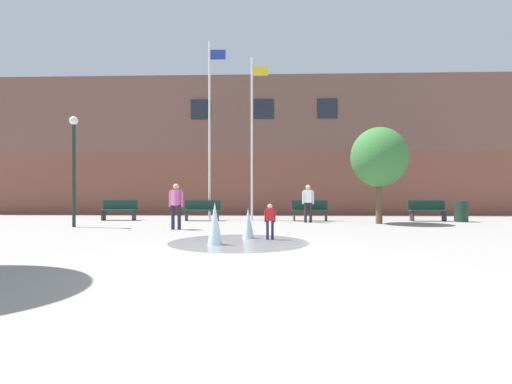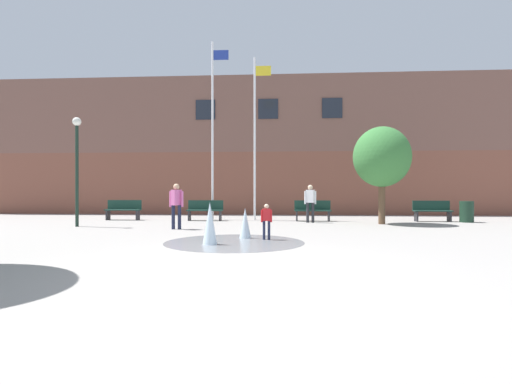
{
  "view_description": "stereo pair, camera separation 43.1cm",
  "coord_description": "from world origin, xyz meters",
  "px_view_note": "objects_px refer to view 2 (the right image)",
  "views": [
    {
      "loc": [
        0.38,
        -6.65,
        1.36
      ],
      "look_at": [
        -0.14,
        7.44,
        1.3
      ],
      "focal_mm": 28.0,
      "sensor_mm": 36.0,
      "label": 1
    },
    {
      "loc": [
        0.81,
        -6.63,
        1.36
      ],
      "look_at": [
        -0.14,
        7.44,
        1.3
      ],
      "focal_mm": 28.0,
      "sensor_mm": 36.0,
      "label": 2
    }
  ],
  "objects_px": {
    "adult_watching": "(310,200)",
    "teen_by_trashcan": "(176,203)",
    "child_in_fountain": "(266,219)",
    "trash_can": "(467,212)",
    "flagpole_right": "(255,133)",
    "park_bench_under_left_flagpole": "(205,210)",
    "park_bench_center": "(313,210)",
    "street_tree_near_building": "(382,157)",
    "park_bench_far_right": "(432,210)",
    "flagpole_left": "(213,125)",
    "park_bench_left_of_flagpoles": "(123,209)",
    "lamp_post_left_lane": "(77,156)"
  },
  "relations": [
    {
      "from": "park_bench_far_right",
      "to": "flagpole_right",
      "type": "distance_m",
      "value": 8.54
    },
    {
      "from": "park_bench_under_left_flagpole",
      "to": "flagpole_right",
      "type": "xyz_separation_m",
      "value": [
        2.22,
        0.67,
        3.51
      ]
    },
    {
      "from": "lamp_post_left_lane",
      "to": "park_bench_under_left_flagpole",
      "type": "bearing_deg",
      "value": 37.79
    },
    {
      "from": "park_bench_far_right",
      "to": "flagpole_left",
      "type": "distance_m",
      "value": 10.51
    },
    {
      "from": "street_tree_near_building",
      "to": "park_bench_left_of_flagpoles",
      "type": "bearing_deg",
      "value": 172.38
    },
    {
      "from": "park_bench_left_of_flagpoles",
      "to": "teen_by_trashcan",
      "type": "distance_m",
      "value": 5.53
    },
    {
      "from": "park_bench_left_of_flagpoles",
      "to": "teen_by_trashcan",
      "type": "relative_size",
      "value": 1.01
    },
    {
      "from": "park_bench_far_right",
      "to": "flagpole_left",
      "type": "xyz_separation_m",
      "value": [
        -9.74,
        0.52,
        3.9
      ]
    },
    {
      "from": "flagpole_right",
      "to": "adult_watching",
      "type": "bearing_deg",
      "value": -31.39
    },
    {
      "from": "child_in_fountain",
      "to": "teen_by_trashcan",
      "type": "distance_m",
      "value": 4.28
    },
    {
      "from": "park_bench_left_of_flagpoles",
      "to": "flagpole_left",
      "type": "bearing_deg",
      "value": 7.34
    },
    {
      "from": "adult_watching",
      "to": "teen_by_trashcan",
      "type": "xyz_separation_m",
      "value": [
        -4.86,
        -3.21,
        0.0
      ]
    },
    {
      "from": "park_bench_far_right",
      "to": "street_tree_near_building",
      "type": "bearing_deg",
      "value": -149.03
    },
    {
      "from": "adult_watching",
      "to": "trash_can",
      "type": "bearing_deg",
      "value": 27.95
    },
    {
      "from": "flagpole_right",
      "to": "park_bench_far_right",
      "type": "bearing_deg",
      "value": -3.82
    },
    {
      "from": "park_bench_under_left_flagpole",
      "to": "adult_watching",
      "type": "bearing_deg",
      "value": -9.92
    },
    {
      "from": "park_bench_center",
      "to": "park_bench_far_right",
      "type": "bearing_deg",
      "value": 1.1
    },
    {
      "from": "park_bench_far_right",
      "to": "trash_can",
      "type": "distance_m",
      "value": 1.35
    },
    {
      "from": "park_bench_center",
      "to": "park_bench_far_right",
      "type": "distance_m",
      "value": 5.19
    },
    {
      "from": "park_bench_center",
      "to": "teen_by_trashcan",
      "type": "height_order",
      "value": "teen_by_trashcan"
    },
    {
      "from": "park_bench_under_left_flagpole",
      "to": "park_bench_center",
      "type": "distance_m",
      "value": 4.8
    },
    {
      "from": "park_bench_center",
      "to": "adult_watching",
      "type": "xyz_separation_m",
      "value": [
        -0.16,
        -0.86,
        0.45
      ]
    },
    {
      "from": "flagpole_left",
      "to": "trash_can",
      "type": "relative_size",
      "value": 9.19
    },
    {
      "from": "park_bench_under_left_flagpole",
      "to": "flagpole_right",
      "type": "relative_size",
      "value": 0.21
    },
    {
      "from": "park_bench_under_left_flagpole",
      "to": "flagpole_left",
      "type": "relative_size",
      "value": 0.19
    },
    {
      "from": "adult_watching",
      "to": "street_tree_near_building",
      "type": "height_order",
      "value": "street_tree_near_building"
    },
    {
      "from": "flagpole_right",
      "to": "lamp_post_left_lane",
      "type": "xyz_separation_m",
      "value": [
        -6.43,
        -3.93,
        -1.33
      ]
    },
    {
      "from": "teen_by_trashcan",
      "to": "flagpole_right",
      "type": "height_order",
      "value": "flagpole_right"
    },
    {
      "from": "park_bench_under_left_flagpole",
      "to": "teen_by_trashcan",
      "type": "bearing_deg",
      "value": -93.17
    },
    {
      "from": "park_bench_under_left_flagpole",
      "to": "adult_watching",
      "type": "distance_m",
      "value": 4.73
    },
    {
      "from": "flagpole_right",
      "to": "child_in_fountain",
      "type": "bearing_deg",
      "value": -83.71
    },
    {
      "from": "trash_can",
      "to": "flagpole_right",
      "type": "bearing_deg",
      "value": 174.49
    },
    {
      "from": "flagpole_left",
      "to": "lamp_post_left_lane",
      "type": "bearing_deg",
      "value": -138.6
    },
    {
      "from": "park_bench_left_of_flagpoles",
      "to": "lamp_post_left_lane",
      "type": "xyz_separation_m",
      "value": [
        -0.39,
        -3.41,
        2.18
      ]
    },
    {
      "from": "flagpole_left",
      "to": "park_bench_far_right",
      "type": "bearing_deg",
      "value": -3.05
    },
    {
      "from": "adult_watching",
      "to": "flagpole_left",
      "type": "height_order",
      "value": "flagpole_left"
    },
    {
      "from": "child_in_fountain",
      "to": "trash_can",
      "type": "height_order",
      "value": "child_in_fountain"
    },
    {
      "from": "child_in_fountain",
      "to": "street_tree_near_building",
      "type": "relative_size",
      "value": 0.25
    },
    {
      "from": "park_bench_center",
      "to": "lamp_post_left_lane",
      "type": "xyz_separation_m",
      "value": [
        -9.02,
        -3.31,
        2.18
      ]
    },
    {
      "from": "teen_by_trashcan",
      "to": "street_tree_near_building",
      "type": "relative_size",
      "value": 0.41
    },
    {
      "from": "adult_watching",
      "to": "lamp_post_left_lane",
      "type": "xyz_separation_m",
      "value": [
        -8.85,
        -2.46,
        1.72
      ]
    },
    {
      "from": "child_in_fountain",
      "to": "trash_can",
      "type": "xyz_separation_m",
      "value": [
        8.25,
        6.56,
        -0.13
      ]
    },
    {
      "from": "teen_by_trashcan",
      "to": "lamp_post_left_lane",
      "type": "relative_size",
      "value": 0.39
    },
    {
      "from": "flagpole_left",
      "to": "lamp_post_left_lane",
      "type": "height_order",
      "value": "flagpole_left"
    },
    {
      "from": "child_in_fountain",
      "to": "adult_watching",
      "type": "relative_size",
      "value": 0.62
    },
    {
      "from": "park_bench_far_right",
      "to": "teen_by_trashcan",
      "type": "bearing_deg",
      "value": -157.78
    },
    {
      "from": "lamp_post_left_lane",
      "to": "trash_can",
      "type": "xyz_separation_m",
      "value": [
        15.5,
        3.06,
        -2.21
      ]
    },
    {
      "from": "child_in_fountain",
      "to": "flagpole_right",
      "type": "relative_size",
      "value": 0.13
    },
    {
      "from": "park_bench_under_left_flagpole",
      "to": "flagpole_left",
      "type": "bearing_deg",
      "value": 69.62
    },
    {
      "from": "flagpole_right",
      "to": "flagpole_left",
      "type": "bearing_deg",
      "value": 180.0
    }
  ]
}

